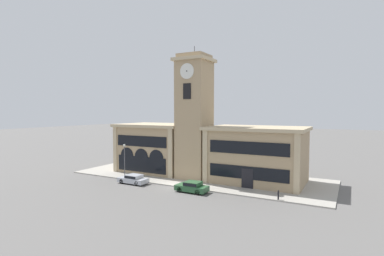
# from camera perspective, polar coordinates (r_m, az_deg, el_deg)

# --- Properties ---
(ground_plane) EXTENTS (300.00, 300.00, 0.00)m
(ground_plane) POSITION_cam_1_polar(r_m,az_deg,el_deg) (40.33, -3.37, -11.14)
(ground_plane) COLOR #605E5B
(sidewalk_kerb) EXTENTS (38.44, 13.80, 0.15)m
(sidewalk_kerb) POSITION_cam_1_polar(r_m,az_deg,el_deg) (46.16, 1.19, -9.19)
(sidewalk_kerb) COLOR #A39E93
(sidewalk_kerb) RESTS_ON ground_plane
(clock_tower) EXTENTS (5.04, 5.04, 19.43)m
(clock_tower) POSITION_cam_1_polar(r_m,az_deg,el_deg) (43.97, 0.45, 2.13)
(clock_tower) COLOR tan
(clock_tower) RESTS_ON ground_plane
(town_hall_left_wing) EXTENTS (12.01, 9.03, 7.90)m
(town_hall_left_wing) POSITION_cam_1_polar(r_m,az_deg,el_deg) (50.26, -6.72, -3.68)
(town_hall_left_wing) COLOR tan
(town_hall_left_wing) RESTS_ON ground_plane
(town_hall_right_wing) EXTENTS (13.45, 9.03, 7.84)m
(town_hall_right_wing) POSITION_cam_1_polar(r_m,az_deg,el_deg) (42.90, 12.25, -4.96)
(town_hall_right_wing) COLOR tan
(town_hall_right_wing) RESTS_ON ground_plane
(parked_car_near) EXTENTS (4.22, 1.93, 1.25)m
(parked_car_near) POSITION_cam_1_polar(r_m,az_deg,el_deg) (42.66, -11.11, -9.48)
(parked_car_near) COLOR #B2B7C1
(parked_car_near) RESTS_ON ground_plane
(parked_car_mid) EXTENTS (4.04, 1.89, 1.33)m
(parked_car_mid) POSITION_cam_1_polar(r_m,az_deg,el_deg) (37.62, 0.03, -11.10)
(parked_car_mid) COLOR #285633
(parked_car_mid) RESTS_ON ground_plane
(street_lamp) EXTENTS (0.36, 0.36, 5.01)m
(street_lamp) POSITION_cam_1_polar(r_m,az_deg,el_deg) (45.28, -12.73, -5.11)
(street_lamp) COLOR #4C4C51
(street_lamp) RESTS_ON sidewalk_kerb
(bollard) EXTENTS (0.18, 0.18, 1.06)m
(bollard) POSITION_cam_1_polar(r_m,az_deg,el_deg) (35.46, 16.12, -12.17)
(bollard) COLOR black
(bollard) RESTS_ON sidewalk_kerb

